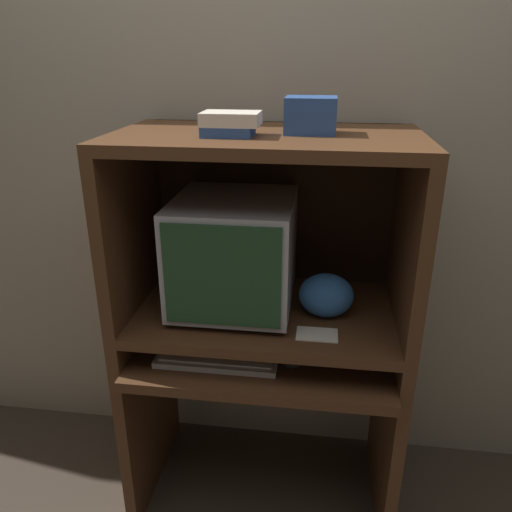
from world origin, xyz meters
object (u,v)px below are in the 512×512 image
(snack_bag, at_px, (326,295))
(book_stack, at_px, (230,124))
(storage_box, at_px, (311,115))
(mouse, at_px, (292,364))
(keyboard, at_px, (218,356))
(crt_monitor, at_px, (234,252))

(snack_bag, relative_size, book_stack, 1.09)
(book_stack, xyz_separation_m, storage_box, (0.23, 0.08, 0.02))
(storage_box, bearing_deg, mouse, -98.30)
(keyboard, bearing_deg, storage_box, 29.21)
(book_stack, relative_size, storage_box, 1.11)
(crt_monitor, relative_size, storage_box, 2.89)
(snack_bag, distance_m, book_stack, 0.63)
(crt_monitor, xyz_separation_m, mouse, (0.21, -0.17, -0.31))
(snack_bag, bearing_deg, book_stack, -171.19)
(keyboard, relative_size, mouse, 7.01)
(keyboard, bearing_deg, crt_monitor, 78.36)
(storage_box, bearing_deg, keyboard, -150.79)
(snack_bag, bearing_deg, storage_box, 156.98)
(book_stack, bearing_deg, snack_bag, 8.81)
(crt_monitor, height_order, book_stack, book_stack)
(keyboard, bearing_deg, snack_bag, 18.96)
(keyboard, xyz_separation_m, storage_box, (0.27, 0.15, 0.76))
(crt_monitor, bearing_deg, storage_box, -1.53)
(keyboard, bearing_deg, book_stack, 59.36)
(storage_box, bearing_deg, snack_bag, -23.02)
(crt_monitor, relative_size, mouse, 7.59)
(keyboard, xyz_separation_m, snack_bag, (0.34, 0.12, 0.19))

